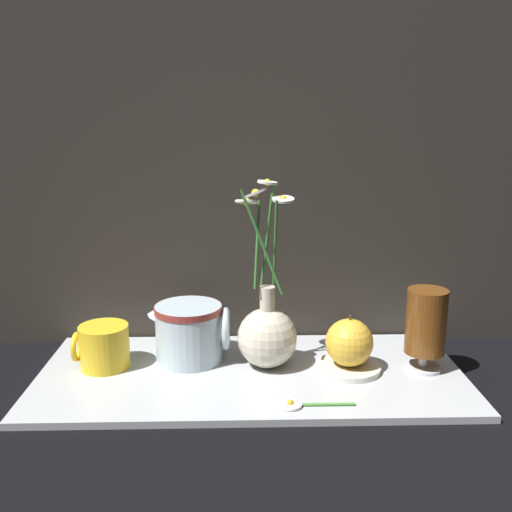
# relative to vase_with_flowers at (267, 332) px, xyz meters

# --- Properties ---
(ground_plane) EXTENTS (6.00, 6.00, 0.00)m
(ground_plane) POSITION_rel_vase_with_flowers_xyz_m (-0.03, -0.02, -0.08)
(ground_plane) COLOR black
(shelf) EXTENTS (0.74, 0.33, 0.01)m
(shelf) POSITION_rel_vase_with_flowers_xyz_m (-0.03, -0.02, -0.07)
(shelf) COLOR #B2B7BC
(shelf) RESTS_ON ground_plane
(backdrop_wall) EXTENTS (1.24, 0.02, 1.10)m
(backdrop_wall) POSITION_rel_vase_with_flowers_xyz_m (-0.03, 0.16, 0.47)
(backdrop_wall) COLOR #2D2823
(backdrop_wall) RESTS_ON ground_plane
(vase_with_flowers) EXTENTS (0.11, 0.14, 0.33)m
(vase_with_flowers) POSITION_rel_vase_with_flowers_xyz_m (0.00, 0.00, 0.00)
(vase_with_flowers) COLOR beige
(vase_with_flowers) RESTS_ON shelf
(yellow_mug) EXTENTS (0.10, 0.09, 0.08)m
(yellow_mug) POSITION_rel_vase_with_flowers_xyz_m (-0.29, 0.00, -0.02)
(yellow_mug) COLOR yellow
(yellow_mug) RESTS_ON shelf
(ceramic_pitcher) EXTENTS (0.15, 0.12, 0.12)m
(ceramic_pitcher) POSITION_rel_vase_with_flowers_xyz_m (-0.14, 0.03, -0.01)
(ceramic_pitcher) COLOR silver
(ceramic_pitcher) RESTS_ON shelf
(tea_glass) EXTENTS (0.07, 0.07, 0.15)m
(tea_glass) POSITION_rel_vase_with_flowers_xyz_m (0.27, -0.02, 0.02)
(tea_glass) COLOR silver
(tea_glass) RESTS_ON shelf
(saucer_plate) EXTENTS (0.11, 0.11, 0.01)m
(saucer_plate) POSITION_rel_vase_with_flowers_xyz_m (0.14, -0.03, -0.06)
(saucer_plate) COLOR silver
(saucer_plate) RESTS_ON shelf
(orange_fruit) EXTENTS (0.08, 0.08, 0.09)m
(orange_fruit) POSITION_rel_vase_with_flowers_xyz_m (0.14, -0.03, -0.01)
(orange_fruit) COLOR gold
(orange_fruit) RESTS_ON saucer_plate
(loose_daisy) EXTENTS (0.12, 0.04, 0.01)m
(loose_daisy) POSITION_rel_vase_with_flowers_xyz_m (0.04, -0.15, -0.06)
(loose_daisy) COLOR #4C8E3D
(loose_daisy) RESTS_ON shelf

